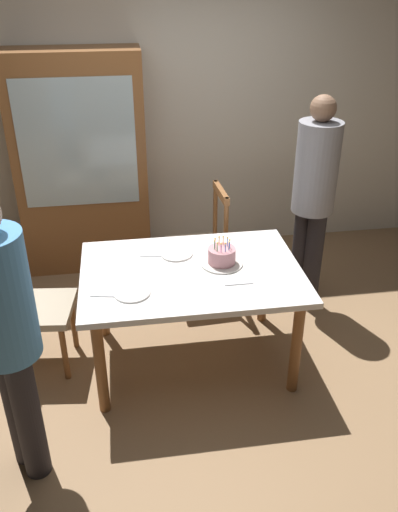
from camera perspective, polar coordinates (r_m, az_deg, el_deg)
ground at (r=3.85m, az=-0.75°, el=-11.01°), size 6.40×6.40×0.00m
back_wall at (r=4.93m, az=-3.95°, el=15.12°), size 6.40×0.10×2.60m
dining_table at (r=3.47m, az=-0.82°, el=-2.82°), size 1.42×1.00×0.74m
birthday_cake at (r=3.47m, az=2.47°, el=-0.12°), size 0.28×0.28×0.18m
plate_near_celebrant at (r=3.21m, az=-7.23°, el=-3.96°), size 0.22×0.22×0.01m
plate_far_side at (r=3.61m, az=-2.44°, el=0.25°), size 0.22×0.22×0.01m
fork_near_celebrant at (r=3.21m, az=-10.08°, el=-4.26°), size 0.18×0.05×0.01m
fork_far_side at (r=3.59m, az=-4.96°, el=-0.02°), size 0.18×0.04×0.01m
fork_near_guest at (r=3.28m, az=4.33°, el=-3.01°), size 0.18×0.02×0.01m
chair_spindle_back at (r=4.29m, az=0.06°, el=0.95°), size 0.46×0.46×0.95m
chair_upholstered at (r=3.69m, az=-18.34°, el=-4.43°), size 0.49×0.49×0.95m
person_celebrant at (r=2.74m, az=-20.15°, el=-7.54°), size 0.32×0.32×1.62m
person_guest at (r=4.10m, az=12.26°, el=6.69°), size 0.32×0.32×1.69m
china_cabinet at (r=4.75m, az=-12.49°, el=9.58°), size 1.10×0.45×1.90m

